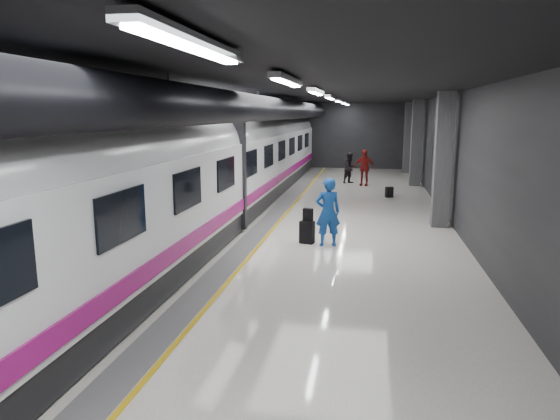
{
  "coord_description": "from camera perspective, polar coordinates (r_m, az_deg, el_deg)",
  "views": [
    {
      "loc": [
        2.14,
        -15.33,
        3.79
      ],
      "look_at": [
        -0.22,
        -2.18,
        1.2
      ],
      "focal_mm": 32.0,
      "sensor_mm": 36.0,
      "label": 1
    }
  ],
  "objects": [
    {
      "name": "platform_hall",
      "position": [
        16.47,
        1.73,
        10.09
      ],
      "size": [
        10.02,
        40.02,
        4.51
      ],
      "color": "black",
      "rests_on": "ground"
    },
    {
      "name": "traveler_far_a",
      "position": [
        27.74,
        8.02,
        4.78
      ],
      "size": [
        1.03,
        1.03,
        1.68
      ],
      "primitive_type": "imported",
      "rotation": [
        0.0,
        0.0,
        0.76
      ],
      "color": "black",
      "rests_on": "ground"
    },
    {
      "name": "ground",
      "position": [
        15.94,
        2.17,
        -2.78
      ],
      "size": [
        40.0,
        40.0,
        0.0
      ],
      "primitive_type": "plane",
      "color": "white",
      "rests_on": "ground"
    },
    {
      "name": "traveler_main",
      "position": [
        14.44,
        5.5,
        -0.23
      ],
      "size": [
        0.84,
        0.67,
        1.99
      ],
      "primitive_type": "imported",
      "rotation": [
        0.0,
        0.0,
        3.45
      ],
      "color": "blue",
      "rests_on": "ground"
    },
    {
      "name": "shoulder_bag",
      "position": [
        14.72,
        3.21,
        -0.54
      ],
      "size": [
        0.32,
        0.24,
        0.38
      ],
      "primitive_type": "cube",
      "rotation": [
        0.0,
        0.0,
        -0.35
      ],
      "color": "black",
      "rests_on": "suitcase_main"
    },
    {
      "name": "train",
      "position": [
        16.34,
        -9.16,
        4.79
      ],
      "size": [
        3.05,
        38.0,
        4.05
      ],
      "color": "black",
      "rests_on": "ground"
    },
    {
      "name": "suitcase_far",
      "position": [
        23.42,
        12.38,
        2.01
      ],
      "size": [
        0.38,
        0.32,
        0.48
      ],
      "primitive_type": "cube",
      "rotation": [
        0.0,
        0.0,
        0.37
      ],
      "color": "black",
      "rests_on": "ground"
    },
    {
      "name": "traveler_far_b",
      "position": [
        27.0,
        9.59,
        4.81
      ],
      "size": [
        1.18,
        0.64,
        1.92
      ],
      "primitive_type": "imported",
      "rotation": [
        0.0,
        0.0,
        -0.16
      ],
      "color": "maroon",
      "rests_on": "ground"
    },
    {
      "name": "suitcase_main",
      "position": [
        14.79,
        3.11,
        -2.55
      ],
      "size": [
        0.46,
        0.36,
        0.67
      ],
      "primitive_type": "cube",
      "rotation": [
        0.0,
        0.0,
        -0.27
      ],
      "color": "black",
      "rests_on": "ground"
    }
  ]
}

